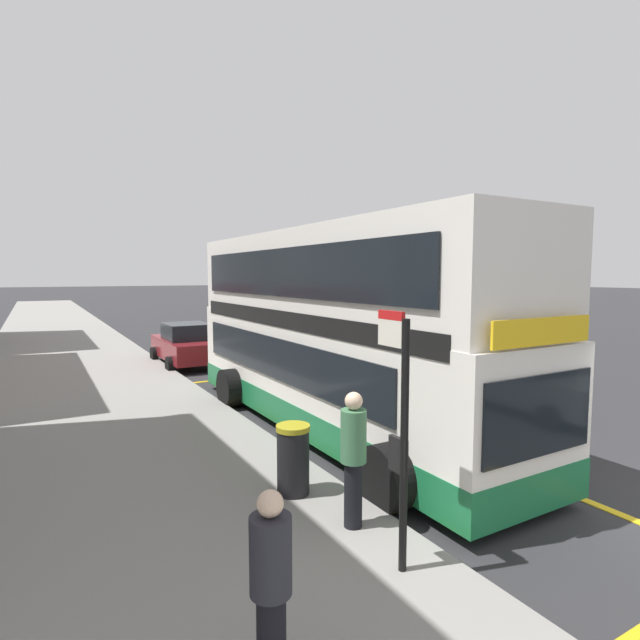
# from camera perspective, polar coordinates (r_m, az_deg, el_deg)

# --- Properties ---
(ground_plane) EXTENTS (260.00, 260.00, 0.00)m
(ground_plane) POSITION_cam_1_polar(r_m,az_deg,el_deg) (35.91, -16.79, -0.53)
(ground_plane) COLOR #28282B
(pavement_near) EXTENTS (6.00, 76.00, 0.14)m
(pavement_near) POSITION_cam_1_polar(r_m,az_deg,el_deg) (34.98, -28.02, -0.95)
(pavement_near) COLOR gray
(pavement_near) RESTS_ON ground
(double_decker_bus) EXTENTS (3.14, 10.53, 4.40)m
(double_decker_bus) POSITION_cam_1_polar(r_m,az_deg,el_deg) (11.00, 1.36, -2.03)
(double_decker_bus) COLOR white
(double_decker_bus) RESTS_ON ground
(bus_bay_markings) EXTENTS (3.11, 13.37, 0.01)m
(bus_bay_markings) POSITION_cam_1_polar(r_m,az_deg,el_deg) (11.13, 2.47, -12.81)
(bus_bay_markings) COLOR gold
(bus_bay_markings) RESTS_ON ground
(bus_stop_sign) EXTENTS (0.09, 0.51, 2.91)m
(bus_stop_sign) POSITION_cam_1_polar(r_m,az_deg,el_deg) (5.67, 9.21, -11.51)
(bus_stop_sign) COLOR black
(bus_stop_sign) RESTS_ON pavement_near
(parked_car_teal_distant) EXTENTS (2.09, 4.20, 1.62)m
(parked_car_teal_distant) POSITION_cam_1_polar(r_m,az_deg,el_deg) (33.05, -7.13, 0.56)
(parked_car_teal_distant) COLOR #196066
(parked_car_teal_distant) RESTS_ON ground
(parked_car_maroon_behind) EXTENTS (2.09, 4.20, 1.62)m
(parked_car_maroon_behind) POSITION_cam_1_polar(r_m,az_deg,el_deg) (19.61, -15.13, -2.74)
(parked_car_maroon_behind) COLOR maroon
(parked_car_maroon_behind) RESTS_ON ground
(pedestrian_waiting_near_sign) EXTENTS (0.34, 0.34, 1.64)m
(pedestrian_waiting_near_sign) POSITION_cam_1_polar(r_m,az_deg,el_deg) (4.45, -5.67, -27.80)
(pedestrian_waiting_near_sign) COLOR black
(pedestrian_waiting_near_sign) RESTS_ON pavement_near
(pedestrian_further_back) EXTENTS (0.34, 0.34, 1.80)m
(pedestrian_further_back) POSITION_cam_1_polar(r_m,az_deg,el_deg) (6.70, 3.86, -15.07)
(pedestrian_further_back) COLOR black
(pedestrian_further_back) RESTS_ON pavement_near
(litter_bin) EXTENTS (0.52, 0.52, 1.06)m
(litter_bin) POSITION_cam_1_polar(r_m,az_deg,el_deg) (7.79, -3.11, -15.68)
(litter_bin) COLOR black
(litter_bin) RESTS_ON pavement_near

